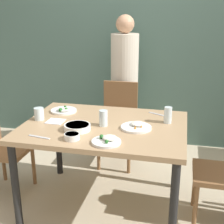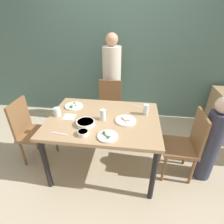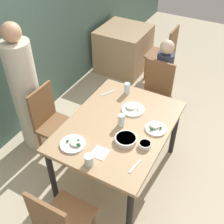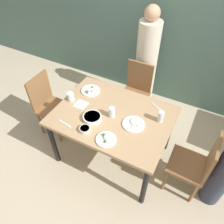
% 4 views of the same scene
% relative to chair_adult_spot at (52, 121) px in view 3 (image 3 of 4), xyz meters
% --- Properties ---
extents(ground_plane, '(10.00, 10.00, 0.00)m').
position_rel_chair_adult_spot_xyz_m(ground_plane, '(0.06, -0.83, -0.49)').
color(ground_plane, beige).
extents(dining_table, '(1.33, 0.99, 0.77)m').
position_rel_chair_adult_spot_xyz_m(dining_table, '(0.06, -0.83, 0.19)').
color(dining_table, tan).
rests_on(dining_table, ground_plane).
extents(chair_adult_spot, '(0.40, 0.40, 0.91)m').
position_rel_chair_adult_spot_xyz_m(chair_adult_spot, '(0.00, 0.00, 0.00)').
color(chair_adult_spot, brown).
rests_on(chair_adult_spot, ground_plane).
extents(chair_child_spot, '(0.40, 0.40, 0.91)m').
position_rel_chair_adult_spot_xyz_m(chair_child_spot, '(1.06, -0.84, 0.00)').
color(chair_child_spot, brown).
rests_on(chair_child_spot, ground_plane).
extents(chair_empty_left, '(0.40, 0.40, 0.91)m').
position_rel_chair_adult_spot_xyz_m(chair_empty_left, '(-0.95, -0.82, 0.00)').
color(chair_empty_left, brown).
rests_on(chair_empty_left, ground_plane).
extents(person_adult, '(0.32, 0.32, 1.61)m').
position_rel_chair_adult_spot_xyz_m(person_adult, '(0.00, 0.33, 0.26)').
color(person_adult, beige).
rests_on(person_adult, ground_plane).
extents(person_child, '(0.22, 0.22, 1.13)m').
position_rel_chair_adult_spot_xyz_m(person_child, '(1.34, -0.84, 0.05)').
color(person_child, '#33384C').
rests_on(person_child, ground_plane).
extents(bowl_curry, '(0.21, 0.21, 0.05)m').
position_rel_chair_adult_spot_xyz_m(bowl_curry, '(-0.12, -1.00, 0.30)').
color(bowl_curry, white).
rests_on(bowl_curry, dining_table).
extents(plate_rice_adult, '(0.25, 0.25, 0.04)m').
position_rel_chair_adult_spot_xyz_m(plate_rice_adult, '(0.33, -0.86, 0.29)').
color(plate_rice_adult, white).
rests_on(plate_rice_adult, dining_table).
extents(plate_rice_child, '(0.21, 0.21, 0.05)m').
position_rel_chair_adult_spot_xyz_m(plate_rice_child, '(0.17, -1.18, 0.29)').
color(plate_rice_child, white).
rests_on(plate_rice_child, dining_table).
extents(plate_noodles, '(0.24, 0.24, 0.05)m').
position_rel_chair_adult_spot_xyz_m(plate_noodles, '(-0.39, -0.60, 0.29)').
color(plate_noodles, white).
rests_on(plate_noodles, dining_table).
extents(bowl_rice_small, '(0.11, 0.11, 0.04)m').
position_rel_chair_adult_spot_xyz_m(bowl_rice_small, '(-0.10, -1.18, 0.30)').
color(bowl_rice_small, white).
rests_on(bowl_rice_small, dining_table).
extents(glass_water_tall, '(0.07, 0.07, 0.13)m').
position_rel_chair_adult_spot_xyz_m(glass_water_tall, '(0.05, -0.86, 0.34)').
color(glass_water_tall, silver).
rests_on(glass_water_tall, dining_table).
extents(glass_water_short, '(0.08, 0.08, 0.11)m').
position_rel_chair_adult_spot_xyz_m(glass_water_short, '(-0.52, -0.85, 0.33)').
color(glass_water_short, silver).
rests_on(glass_water_short, dining_table).
extents(glass_water_center, '(0.07, 0.07, 0.14)m').
position_rel_chair_adult_spot_xyz_m(glass_water_center, '(0.56, -0.68, 0.34)').
color(glass_water_center, silver).
rests_on(glass_water_center, dining_table).
extents(napkin_folded, '(0.14, 0.14, 0.01)m').
position_rel_chair_adult_spot_xyz_m(napkin_folded, '(-0.36, -0.86, 0.28)').
color(napkin_folded, white).
rests_on(napkin_folded, dining_table).
extents(fork_steel, '(0.17, 0.10, 0.01)m').
position_rel_chair_adult_spot_xyz_m(fork_steel, '(0.46, -0.48, 0.28)').
color(fork_steel, silver).
rests_on(fork_steel, dining_table).
extents(spoon_steel, '(0.18, 0.05, 0.01)m').
position_rel_chair_adult_spot_xyz_m(spoon_steel, '(-0.35, -1.20, 0.28)').
color(spoon_steel, silver).
rests_on(spoon_steel, dining_table).
extents(background_table, '(0.80, 0.79, 0.74)m').
position_rel_chair_adult_spot_xyz_m(background_table, '(2.19, 0.18, -0.12)').
color(background_table, tan).
rests_on(background_table, ground_plane).
extents(chair_background, '(0.40, 0.40, 0.91)m').
position_rel_chair_adult_spot_xyz_m(chair_background, '(2.19, -0.56, 0.00)').
color(chair_background, brown).
rests_on(chair_background, ground_plane).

